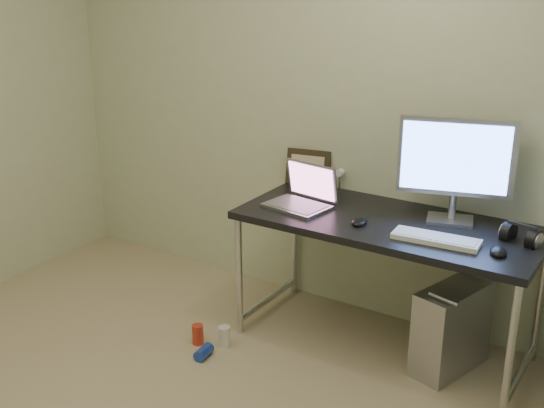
{
  "coord_description": "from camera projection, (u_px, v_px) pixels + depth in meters",
  "views": [
    {
      "loc": [
        2.01,
        -1.74,
        2.02
      ],
      "look_at": [
        0.24,
        1.05,
        0.85
      ],
      "focal_mm": 45.0,
      "sensor_mm": 36.0,
      "label": 1
    }
  ],
  "objects": [
    {
      "name": "keyboard",
      "position": [
        436.0,
        239.0,
        3.29
      ],
      "size": [
        0.43,
        0.17,
        0.03
      ],
      "primitive_type": "cube",
      "rotation": [
        0.0,
        0.0,
        0.08
      ],
      "color": "white",
      "rests_on": "desk"
    },
    {
      "name": "picture_frame",
      "position": [
        308.0,
        168.0,
        4.1
      ],
      "size": [
        0.28,
        0.13,
        0.22
      ],
      "primitive_type": "cube",
      "rotation": [
        -0.21,
        0.0,
        0.2
      ],
      "color": "black",
      "rests_on": "desk"
    },
    {
      "name": "laptop",
      "position": [
        303.0,
        196.0,
        3.76
      ],
      "size": [
        0.37,
        0.32,
        0.23
      ],
      "rotation": [
        0.0,
        0.0,
        -0.15
      ],
      "color": "#A8A8B0",
      "rests_on": "desk"
    },
    {
      "name": "wall_back",
      "position": [
        301.0,
        101.0,
        4.05
      ],
      "size": [
        3.5,
        0.02,
        2.5
      ],
      "primitive_type": "cube",
      "color": "beige",
      "rests_on": "ground"
    },
    {
      "name": "tower_computer",
      "position": [
        452.0,
        328.0,
        3.53
      ],
      "size": [
        0.31,
        0.49,
        0.5
      ],
      "rotation": [
        0.0,
        0.0,
        -0.28
      ],
      "color": "#A4A4A8",
      "rests_on": "ground"
    },
    {
      "name": "cable_b",
      "position": [
        479.0,
        284.0,
        3.69
      ],
      "size": [
        0.02,
        0.11,
        0.71
      ],
      "primitive_type": "cylinder",
      "rotation": [
        0.14,
        0.0,
        0.09
      ],
      "color": "black",
      "rests_on": "ground"
    },
    {
      "name": "headphones",
      "position": [
        521.0,
        236.0,
        3.27
      ],
      "size": [
        0.2,
        0.12,
        0.12
      ],
      "rotation": [
        0.0,
        0.0,
        -0.25
      ],
      "color": "black",
      "rests_on": "desk"
    },
    {
      "name": "can_red",
      "position": [
        198.0,
        334.0,
        3.81
      ],
      "size": [
        0.07,
        0.07,
        0.12
      ],
      "primitive_type": "cylinder",
      "rotation": [
        0.0,
        0.0,
        -0.09
      ],
      "color": "red",
      "rests_on": "ground"
    },
    {
      "name": "desk",
      "position": [
        387.0,
        234.0,
        3.59
      ],
      "size": [
        1.58,
        0.69,
        0.75
      ],
      "color": "black",
      "rests_on": "ground"
    },
    {
      "name": "webcam",
      "position": [
        340.0,
        175.0,
        4.0
      ],
      "size": [
        0.05,
        0.04,
        0.13
      ],
      "rotation": [
        0.0,
        0.0,
        -0.15
      ],
      "color": "silver",
      "rests_on": "desk"
    },
    {
      "name": "can_blue",
      "position": [
        204.0,
        352.0,
        3.69
      ],
      "size": [
        0.08,
        0.12,
        0.06
      ],
      "primitive_type": "cylinder",
      "rotation": [
        1.57,
        0.0,
        0.11
      ],
      "color": "#1F3CB0",
      "rests_on": "ground"
    },
    {
      "name": "mouse_right",
      "position": [
        499.0,
        250.0,
        3.15
      ],
      "size": [
        0.11,
        0.14,
        0.04
      ],
      "primitive_type": "ellipsoid",
      "rotation": [
        0.0,
        0.0,
        0.29
      ],
      "color": "black",
      "rests_on": "desk"
    },
    {
      "name": "can_white",
      "position": [
        224.0,
        337.0,
        3.79
      ],
      "size": [
        0.07,
        0.07,
        0.12
      ],
      "primitive_type": "cylinder",
      "rotation": [
        0.0,
        0.0,
        0.02
      ],
      "color": "white",
      "rests_on": "ground"
    },
    {
      "name": "cable_a",
      "position": [
        464.0,
        275.0,
        3.75
      ],
      "size": [
        0.01,
        0.16,
        0.69
      ],
      "primitive_type": "cylinder",
      "rotation": [
        0.21,
        0.0,
        0.0
      ],
      "color": "black",
      "rests_on": "ground"
    },
    {
      "name": "mouse_left",
      "position": [
        359.0,
        220.0,
        3.51
      ],
      "size": [
        0.09,
        0.13,
        0.04
      ],
      "primitive_type": "ellipsoid",
      "rotation": [
        0.0,
        0.0,
        0.13
      ],
      "color": "black",
      "rests_on": "desk"
    },
    {
      "name": "monitor",
      "position": [
        456.0,
        162.0,
        3.45
      ],
      "size": [
        0.57,
        0.23,
        0.55
      ],
      "rotation": [
        0.0,
        0.0,
        0.28
      ],
      "color": "#A8A8B0",
      "rests_on": "desk"
    }
  ]
}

